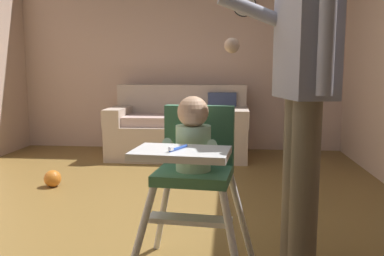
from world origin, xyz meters
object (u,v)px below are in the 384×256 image
object	(u,v)px
high_chair	(194,156)
adult_standing	(303,92)
wall_clock	(244,5)
couch	(180,129)
toy_ball	(53,178)

from	to	relation	value
high_chair	adult_standing	bearing A→B (deg)	106.99
high_chair	wall_clock	xyz separation A→B (m)	(0.34, 3.39, 1.23)
couch	wall_clock	size ratio (longest dim) A/B	5.59
couch	adult_standing	size ratio (longest dim) A/B	0.99
toy_ball	wall_clock	world-z (taller)	wall_clock
couch	high_chair	xyz separation A→B (m)	(0.43, -2.92, 0.30)
toy_ball	wall_clock	size ratio (longest dim) A/B	0.52
couch	wall_clock	bearing A→B (deg)	121.91
high_chair	toy_ball	xyz separation A→B (m)	(-1.41, 1.48, -0.55)
adult_standing	wall_clock	xyz separation A→B (m)	(-0.19, 3.29, 0.92)
high_chair	adult_standing	world-z (taller)	adult_standing
high_chair	adult_standing	size ratio (longest dim) A/B	0.56
high_chair	toy_ball	world-z (taller)	high_chair
couch	high_chair	world-z (taller)	high_chair
adult_standing	toy_ball	distance (m)	2.53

